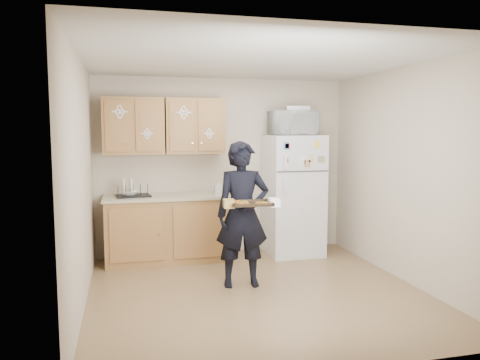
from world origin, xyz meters
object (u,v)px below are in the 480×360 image
(microwave, at_px, (293,123))
(dish_rack, at_px, (133,190))
(refrigerator, at_px, (293,195))
(person, at_px, (242,214))
(baking_tray, at_px, (252,204))

(microwave, bearing_deg, dish_rack, 169.63)
(refrigerator, distance_m, person, 1.57)
(microwave, bearing_deg, baking_tray, -132.59)
(baking_tray, bearing_deg, person, 99.07)
(baking_tray, relative_size, dish_rack, 1.00)
(refrigerator, xyz_separation_m, person, (-1.05, -1.18, -0.03))
(person, bearing_deg, microwave, 52.78)
(person, height_order, baking_tray, person)
(baking_tray, distance_m, dish_rack, 1.93)
(refrigerator, height_order, dish_rack, refrigerator)
(refrigerator, xyz_separation_m, baking_tray, (-1.02, -1.47, 0.14))
(person, distance_m, microwave, 1.83)
(dish_rack, bearing_deg, person, -45.81)
(refrigerator, bearing_deg, dish_rack, 178.99)
(refrigerator, relative_size, microwave, 2.82)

